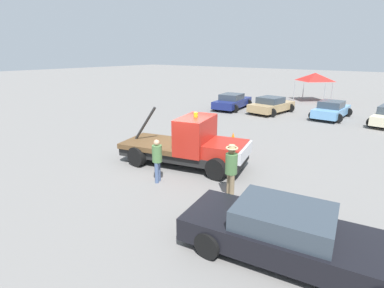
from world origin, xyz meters
The scene contains 10 objects.
ground_plane centered at (0.00, 0.00, 0.00)m, with size 160.00×160.00×0.00m, color slate.
tow_truck centered at (0.34, 0.08, 0.94)m, with size 5.92×3.27×2.51m.
foreground_car centered at (6.06, -3.42, 0.65)m, with size 5.60×2.71×1.34m.
person_near_truck centered at (3.28, -1.48, 1.12)m, with size 0.42×0.42×1.89m.
person_at_hood centered at (0.39, -2.04, 0.98)m, with size 0.38×0.38×1.70m.
parked_car_navy centered at (-5.17, 13.35, 0.65)m, with size 2.81×4.85×1.34m.
parked_car_tan centered at (-1.65, 13.62, 0.65)m, with size 2.91×4.50×1.34m.
parked_car_skyblue centered at (2.80, 14.37, 0.65)m, with size 2.45×4.29×1.34m.
canopy_tent_red centered at (-0.80, 22.24, 2.42)m, with size 2.99×2.99×2.83m.
traffic_cone centered at (0.04, 4.41, 0.25)m, with size 0.40×0.40×0.55m.
Camera 1 is at (7.91, -9.77, 4.83)m, focal length 28.00 mm.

